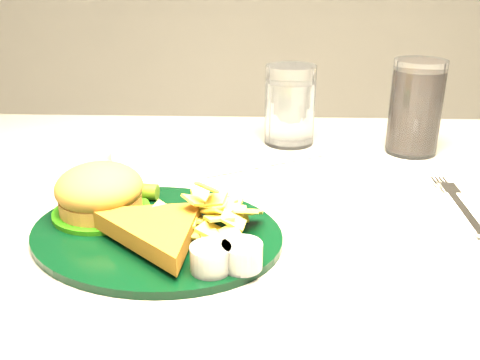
{
  "coord_description": "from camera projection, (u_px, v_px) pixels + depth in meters",
  "views": [
    {
      "loc": [
        0.02,
        -0.62,
        1.04
      ],
      "look_at": [
        0.0,
        -0.05,
        0.8
      ],
      "focal_mm": 40.0,
      "sensor_mm": 36.0,
      "label": 1
    }
  ],
  "objects": [
    {
      "name": "ramekin",
      "position": [
        125.0,
        150.0,
        0.82
      ],
      "size": [
        0.06,
        0.06,
        0.03
      ],
      "primitive_type": "cylinder",
      "rotation": [
        0.0,
        0.0,
        0.36
      ],
      "color": "white",
      "rests_on": "table"
    },
    {
      "name": "water_glass",
      "position": [
        290.0,
        105.0,
        0.88
      ],
      "size": [
        0.11,
        0.11,
        0.13
      ],
      "primitive_type": "cylinder",
      "rotation": [
        0.0,
        0.0,
        -0.34
      ],
      "color": "silver",
      "rests_on": "table"
    },
    {
      "name": "dinner_plate",
      "position": [
        155.0,
        211.0,
        0.59
      ],
      "size": [
        0.34,
        0.31,
        0.06
      ],
      "primitive_type": null,
      "rotation": [
        0.0,
        0.0,
        -0.3
      ],
      "color": "black",
      "rests_on": "table"
    },
    {
      "name": "fork_napkin",
      "position": [
        463.0,
        210.0,
        0.65
      ],
      "size": [
        0.12,
        0.15,
        0.01
      ],
      "primitive_type": null,
      "rotation": [
        0.0,
        0.0,
        -0.03
      ],
      "color": "white",
      "rests_on": "table"
    },
    {
      "name": "spoon",
      "position": [
        114.0,
        222.0,
        0.62
      ],
      "size": [
        0.04,
        0.15,
        0.01
      ],
      "primitive_type": null,
      "rotation": [
        0.0,
        0.0,
        0.03
      ],
      "color": "silver",
      "rests_on": "table"
    },
    {
      "name": "wrapped_straw",
      "position": [
        269.0,
        164.0,
        0.8
      ],
      "size": [
        0.21,
        0.16,
        0.01
      ],
      "primitive_type": null,
      "rotation": [
        0.0,
        0.0,
        0.51
      ],
      "color": "white",
      "rests_on": "table"
    },
    {
      "name": "cola_glass",
      "position": [
        416.0,
        107.0,
        0.83
      ],
      "size": [
        0.1,
        0.1,
        0.15
      ],
      "primitive_type": "cylinder",
      "rotation": [
        0.0,
        0.0,
        -0.37
      ],
      "color": "black",
      "rests_on": "table"
    }
  ]
}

